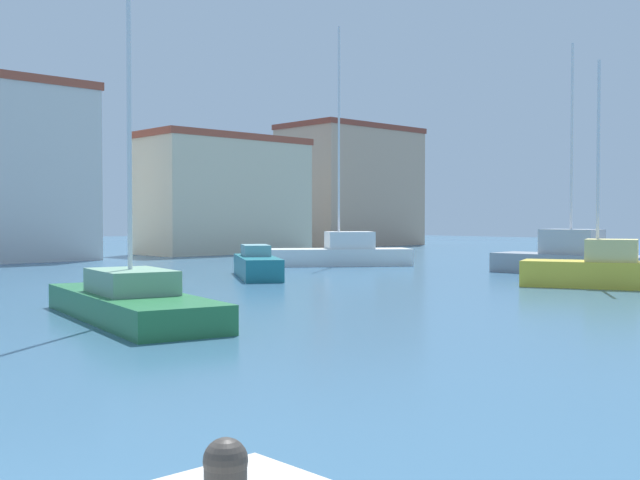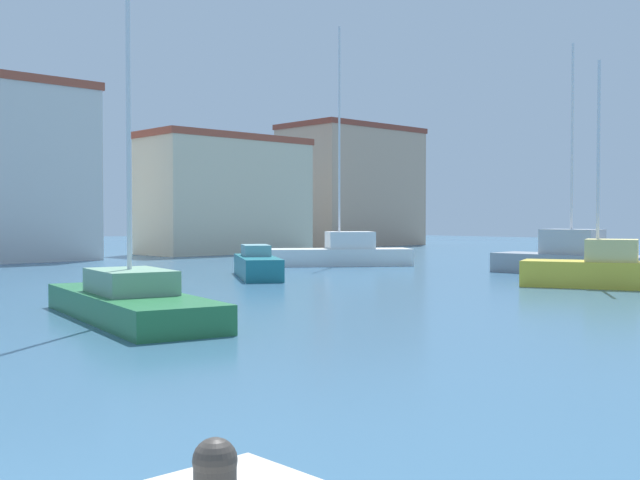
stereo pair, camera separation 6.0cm
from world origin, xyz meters
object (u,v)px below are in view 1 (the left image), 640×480
Objects in this scene: motorboat_teal_near_pier at (257,265)px; sailboat_white_outer_mooring at (341,253)px; sailboat_grey_behind_lamppost at (571,258)px; sailboat_green_distant_east at (131,299)px; sailboat_yellow_far_right at (600,269)px.

sailboat_white_outer_mooring is at bearing 22.43° from motorboat_teal_near_pier.
sailboat_white_outer_mooring reaches higher than sailboat_grey_behind_lamppost.
sailboat_green_distant_east reaches higher than sailboat_yellow_far_right.
motorboat_teal_near_pier is (-6.31, 12.89, -0.15)m from sailboat_yellow_far_right.
sailboat_green_distant_east is 18.10m from sailboat_yellow_far_right.
sailboat_white_outer_mooring reaches higher than sailboat_yellow_far_right.
motorboat_teal_near_pier is 14.72m from sailboat_grey_behind_lamppost.
sailboat_white_outer_mooring reaches higher than sailboat_green_distant_east.
motorboat_teal_near_pier is (11.38, 9.05, 0.02)m from sailboat_green_distant_east.
sailboat_green_distant_east is 24.02m from sailboat_white_outer_mooring.
sailboat_green_distant_east reaches higher than sailboat_grey_behind_lamppost.
motorboat_teal_near_pier is 0.56× the size of sailboat_grey_behind_lamppost.
sailboat_grey_behind_lamppost is at bearing 37.17° from sailboat_yellow_far_right.
sailboat_white_outer_mooring is 2.19× the size of motorboat_teal_near_pier.
sailboat_grey_behind_lamppost is (2.97, -12.32, 0.04)m from sailboat_white_outer_mooring.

